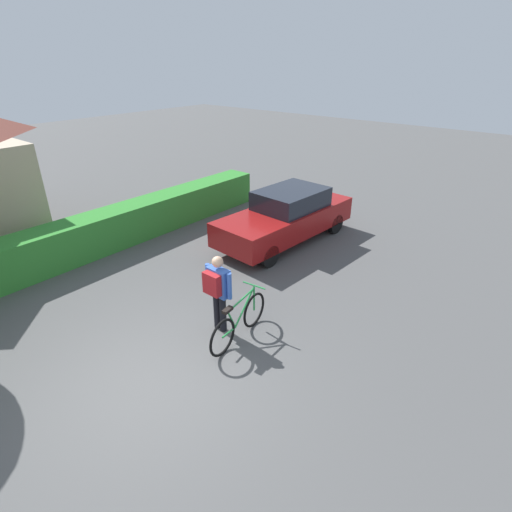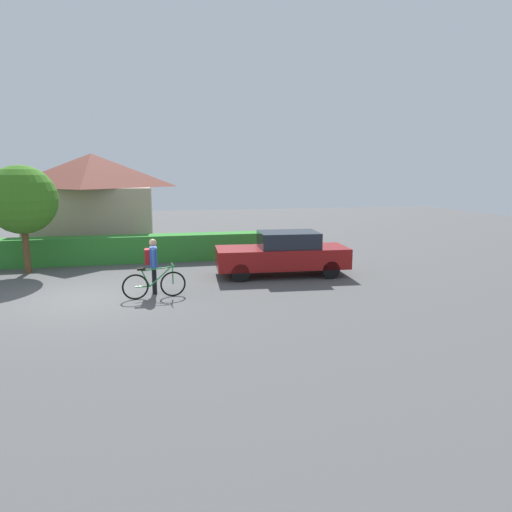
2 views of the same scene
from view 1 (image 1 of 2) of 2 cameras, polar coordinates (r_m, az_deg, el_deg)
name	(u,v)px [view 1 (image 1 of 2)]	position (r m, az deg, el deg)	size (l,w,h in m)	color
ground_plane	(148,387)	(7.16, -15.01, -17.48)	(60.00, 60.00, 0.00)	#4C4C4C
hedge_row	(7,264)	(11.01, -31.83, -0.98)	(16.41, 0.90, 1.04)	#2E7F2D
parked_car_near	(286,216)	(11.58, 4.35, 5.68)	(4.53, 1.93, 1.50)	maroon
bicycle	(239,322)	(7.65, -2.42, -9.28)	(1.75, 0.50, 0.94)	black
person_rider	(217,287)	(7.61, -5.49, -4.46)	(0.35, 0.65, 1.60)	black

